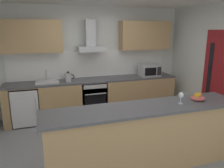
% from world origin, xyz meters
% --- Properties ---
extents(ground, '(5.62, 4.86, 0.02)m').
position_xyz_m(ground, '(0.00, 0.00, -0.01)').
color(ground, gray).
extents(wall_back, '(5.62, 0.12, 2.60)m').
position_xyz_m(wall_back, '(0.00, 1.99, 1.30)').
color(wall_back, silver).
rests_on(wall_back, ground).
extents(backsplash_tile, '(3.92, 0.02, 0.66)m').
position_xyz_m(backsplash_tile, '(0.00, 1.92, 1.23)').
color(backsplash_tile, white).
extents(counter_back, '(4.06, 0.60, 0.90)m').
position_xyz_m(counter_back, '(0.00, 1.61, 0.45)').
color(counter_back, tan).
rests_on(counter_back, ground).
extents(counter_island, '(3.00, 0.64, 0.98)m').
position_xyz_m(counter_island, '(0.22, -0.68, 0.49)').
color(counter_island, tan).
rests_on(counter_island, ground).
extents(upper_cabinets, '(4.01, 0.32, 0.70)m').
position_xyz_m(upper_cabinets, '(0.00, 1.76, 1.91)').
color(upper_cabinets, tan).
extents(side_door, '(0.08, 0.85, 2.05)m').
position_xyz_m(side_door, '(2.29, 0.17, 1.03)').
color(side_door, maroon).
rests_on(side_door, ground).
extents(oven, '(0.60, 0.62, 0.80)m').
position_xyz_m(oven, '(-0.07, 1.58, 0.46)').
color(oven, slate).
rests_on(oven, ground).
extents(refrigerator, '(0.58, 0.60, 0.85)m').
position_xyz_m(refrigerator, '(-1.59, 1.58, 0.43)').
color(refrigerator, white).
rests_on(refrigerator, ground).
extents(microwave, '(0.50, 0.38, 0.30)m').
position_xyz_m(microwave, '(1.42, 1.55, 1.05)').
color(microwave, '#B7BABC').
rests_on(microwave, counter_back).
extents(sink, '(0.50, 0.40, 0.26)m').
position_xyz_m(sink, '(-1.10, 1.59, 0.93)').
color(sink, silver).
rests_on(sink, counter_back).
extents(kettle, '(0.29, 0.15, 0.24)m').
position_xyz_m(kettle, '(-0.63, 1.55, 1.01)').
color(kettle, '#B7BABC').
rests_on(kettle, counter_back).
extents(range_hood, '(0.62, 0.45, 0.72)m').
position_xyz_m(range_hood, '(-0.07, 1.71, 1.79)').
color(range_hood, '#B7BABC').
extents(wine_glass, '(0.08, 0.08, 0.18)m').
position_xyz_m(wine_glass, '(0.76, -0.72, 1.10)').
color(wine_glass, silver).
rests_on(wine_glass, counter_island).
extents(fruit_bowl, '(0.22, 0.22, 0.13)m').
position_xyz_m(fruit_bowl, '(1.11, -0.67, 1.02)').
color(fruit_bowl, '#B24C47').
rests_on(fruit_bowl, counter_island).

